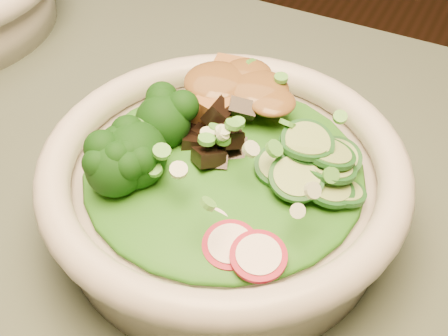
% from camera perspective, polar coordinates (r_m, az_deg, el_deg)
% --- Properties ---
extents(salad_bowl, '(0.28, 0.28, 0.07)m').
position_cam_1_polar(salad_bowl, '(0.47, 0.00, -1.75)').
color(salad_bowl, beige).
rests_on(salad_bowl, dining_table).
extents(lettuce_bed, '(0.21, 0.21, 0.02)m').
position_cam_1_polar(lettuce_bed, '(0.46, 0.00, 0.09)').
color(lettuce_bed, '#206715').
rests_on(lettuce_bed, salad_bowl).
extents(broccoli_florets, '(0.09, 0.08, 0.05)m').
position_cam_1_polar(broccoli_florets, '(0.46, -8.08, 1.87)').
color(broccoli_florets, black).
rests_on(broccoli_florets, salad_bowl).
extents(radish_slices, '(0.12, 0.05, 0.02)m').
position_cam_1_polar(radish_slices, '(0.41, -0.41, -6.08)').
color(radish_slices, maroon).
rests_on(radish_slices, salad_bowl).
extents(cucumber_slices, '(0.08, 0.08, 0.04)m').
position_cam_1_polar(cucumber_slices, '(0.45, 8.46, 0.60)').
color(cucumber_slices, '#9CC16B').
rests_on(cucumber_slices, salad_bowl).
extents(mushroom_heap, '(0.08, 0.08, 0.04)m').
position_cam_1_polar(mushroom_heap, '(0.46, 0.14, 2.47)').
color(mushroom_heap, black).
rests_on(mushroom_heap, salad_bowl).
extents(tofu_cubes, '(0.10, 0.07, 0.04)m').
position_cam_1_polar(tofu_cubes, '(0.50, 0.84, 6.23)').
color(tofu_cubes, '#935F31').
rests_on(tofu_cubes, salad_bowl).
extents(peanut_sauce, '(0.07, 0.06, 0.02)m').
position_cam_1_polar(peanut_sauce, '(0.49, 0.86, 7.46)').
color(peanut_sauce, brown).
rests_on(peanut_sauce, tofu_cubes).
extents(scallion_garnish, '(0.20, 0.20, 0.02)m').
position_cam_1_polar(scallion_garnish, '(0.44, 0.00, 2.40)').
color(scallion_garnish, '#54AF3D').
rests_on(scallion_garnish, salad_bowl).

